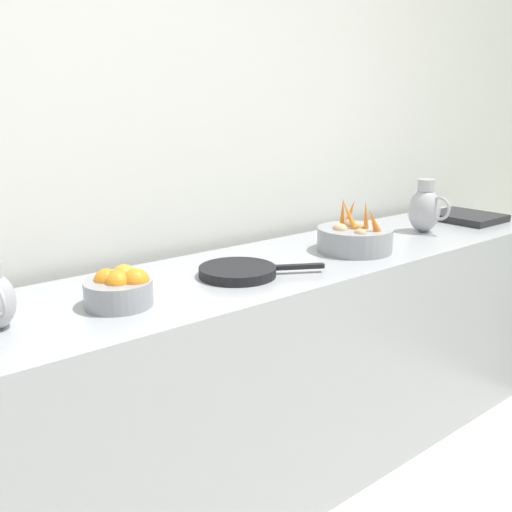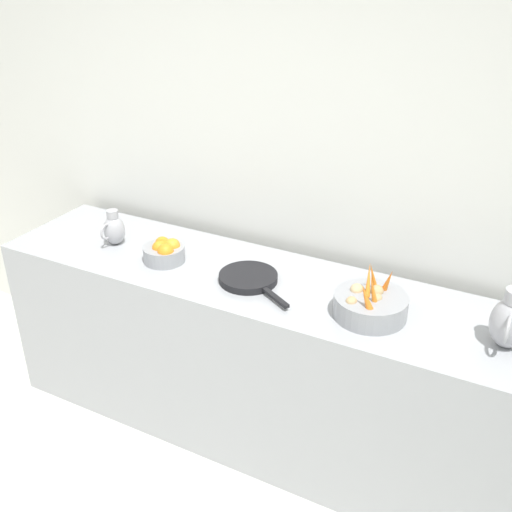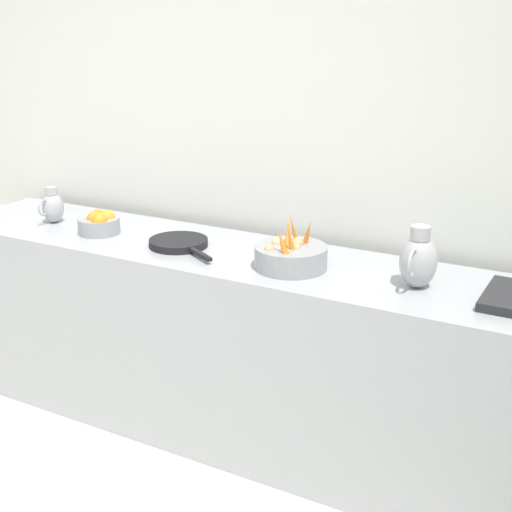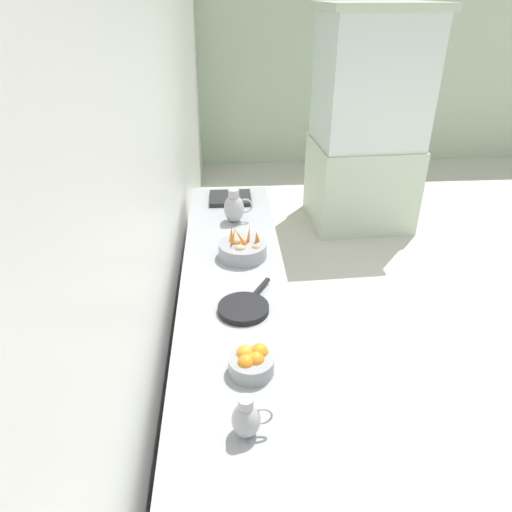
{
  "view_description": "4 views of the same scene",
  "coord_description": "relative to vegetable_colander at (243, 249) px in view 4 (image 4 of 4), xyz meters",
  "views": [
    {
      "loc": [
        0.07,
        -1.23,
        1.53
      ],
      "look_at": [
        -1.38,
        -0.04,
        1.03
      ],
      "focal_mm": 39.69,
      "sensor_mm": 36.0,
      "label": 1
    },
    {
      "loc": [
        0.69,
        1.11,
        2.34
      ],
      "look_at": [
        -1.51,
        -0.03,
        1.06
      ],
      "focal_mm": 42.21,
      "sensor_mm": 36.0,
      "label": 2
    },
    {
      "loc": [
        1.15,
        1.8,
        1.96
      ],
      "look_at": [
        -1.37,
        0.42,
        1.0
      ],
      "focal_mm": 49.99,
      "sensor_mm": 36.0,
      "label": 3
    },
    {
      "loc": [
        -1.55,
        -2.13,
        2.45
      ],
      "look_at": [
        -1.38,
        0.43,
        1.0
      ],
      "focal_mm": 33.11,
      "sensor_mm": 36.0,
      "label": 4
    }
  ],
  "objects": [
    {
      "name": "back_wall_green",
      "position": [
        3.55,
        4.78,
        0.51
      ],
      "size": [
        8.0,
        0.1,
        3.0
      ],
      "primitive_type": "cube",
      "color": "#B2C6A8",
      "rests_on": "ground_plane"
    },
    {
      "name": "orange_bowl",
      "position": [
        -0.01,
        -1.06,
        -0.0
      ],
      "size": [
        0.21,
        0.21,
        0.12
      ],
      "color": "gray",
      "rests_on": "prep_counter"
    },
    {
      "name": "metal_pitcher_short",
      "position": [
        -0.05,
        -1.41,
        0.03
      ],
      "size": [
        0.16,
        0.11,
        0.19
      ],
      "color": "#A3A3A8",
      "rests_on": "prep_counter"
    },
    {
      "name": "vegetable_colander",
      "position": [
        0.0,
        0.0,
        0.0
      ],
      "size": [
        0.31,
        0.31,
        0.23
      ],
      "color": "gray",
      "rests_on": "prep_counter"
    },
    {
      "name": "tile_wall_left",
      "position": [
        -0.5,
        0.15,
        0.51
      ],
      "size": [
        0.1,
        9.5,
        3.0
      ],
      "primitive_type": "cube",
      "color": "silver",
      "rests_on": "ground_plane"
    },
    {
      "name": "counter_sink_basin",
      "position": [
        -0.06,
        0.96,
        -0.04
      ],
      "size": [
        0.34,
        0.3,
        0.04
      ],
      "primitive_type": "cube",
      "color": "#232326",
      "rests_on": "prep_counter"
    },
    {
      "name": "skillet_on_counter",
      "position": [
        -0.02,
        -0.59,
        -0.04
      ],
      "size": [
        0.31,
        0.42,
        0.03
      ],
      "color": "black",
      "rests_on": "prep_counter"
    },
    {
      "name": "glass_block_booth",
      "position": [
        1.48,
        2.48,
        0.17
      ],
      "size": [
        1.22,
        1.1,
        2.35
      ],
      "color": "#B7C6AD",
      "rests_on": "ground_plane"
    },
    {
      "name": "ground_plane",
      "position": [
        1.45,
        -0.54,
        -0.99
      ],
      "size": [
        16.56,
        16.56,
        0.0
      ],
      "primitive_type": "plane",
      "color": "beige"
    },
    {
      "name": "prep_counter",
      "position": [
        -0.07,
        -0.35,
        -0.52
      ],
      "size": [
        0.64,
        3.16,
        0.94
      ],
      "primitive_type": "cube",
      "color": "#9EA0A5",
      "rests_on": "ground_plane"
    },
    {
      "name": "metal_pitcher_tall",
      "position": [
        -0.04,
        0.54,
        0.06
      ],
      "size": [
        0.21,
        0.15,
        0.25
      ],
      "color": "#A3A3A8",
      "rests_on": "prep_counter"
    }
  ]
}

